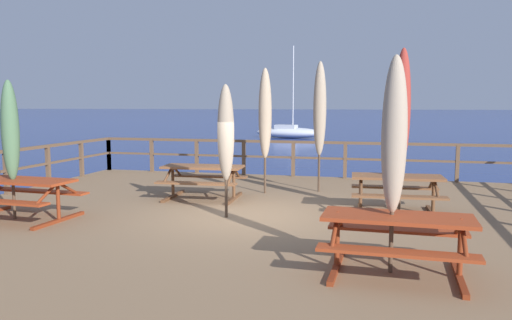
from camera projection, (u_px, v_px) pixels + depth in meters
ground_plane at (246, 247)px, 9.97m from camera, size 600.00×600.00×0.00m
wooden_deck at (246, 231)px, 9.93m from camera, size 12.73×11.30×0.65m
railing_waterside_far at (293, 152)px, 15.12m from camera, size 12.53×0.10×1.09m
picnic_table_front_right at (397, 232)px, 6.37m from camera, size 1.92×1.46×0.78m
picnic_table_mid_left at (397, 186)px, 9.95m from camera, size 1.84×1.50×0.78m
picnic_table_front_left at (203, 175)px, 11.57m from camera, size 1.91×1.50×0.78m
picnic_table_mid_centre at (18, 189)px, 9.49m from camera, size 2.24×1.53×0.78m
patio_umbrella_tall_front at (394, 136)px, 6.30m from camera, size 0.32×0.32×2.79m
patio_umbrella_tall_mid_right at (402, 110)px, 9.71m from camera, size 0.32×0.32×3.26m
patio_umbrella_tall_back_left at (320, 109)px, 12.34m from camera, size 0.32×0.32×3.23m
patio_umbrella_tall_back_right at (10, 131)px, 9.35m from camera, size 0.32×0.32×2.63m
patio_umbrella_short_back at (226, 133)px, 9.49m from camera, size 0.32×0.32×2.56m
patio_umbrella_tall_mid_left at (265, 114)px, 12.12m from camera, size 0.32×0.32×3.05m
sailboat_distant at (289, 132)px, 42.60m from camera, size 6.17×2.44×7.72m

